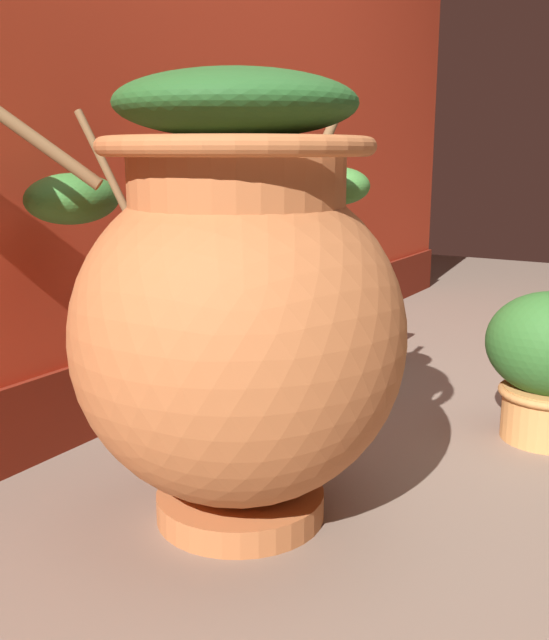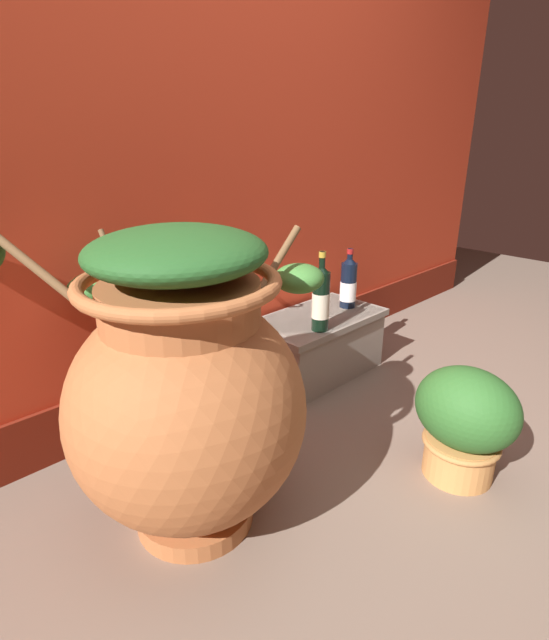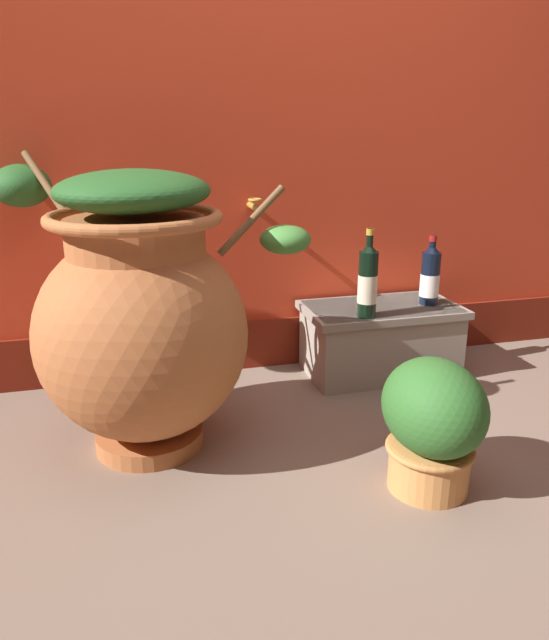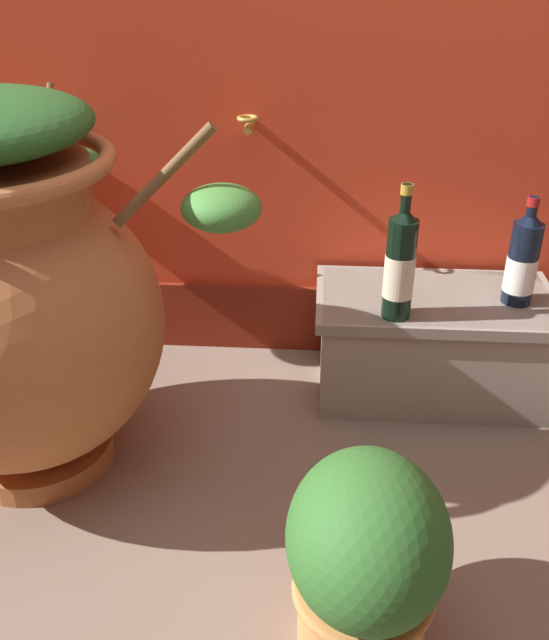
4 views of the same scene
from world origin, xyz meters
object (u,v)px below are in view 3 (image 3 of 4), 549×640
(wine_bottle_left, at_px, (368,281))
(wine_bottle_middle, at_px, (430,276))
(potted_shrub, at_px, (433,421))
(terracotta_urn, at_px, (140,314))

(wine_bottle_left, xyz_separation_m, wine_bottle_middle, (0.32, 0.10, -0.02))
(potted_shrub, bearing_deg, terracotta_urn, 148.58)
(terracotta_urn, height_order, wine_bottle_middle, terracotta_urn)
(wine_bottle_left, bearing_deg, terracotta_urn, -164.01)
(terracotta_urn, bearing_deg, potted_shrub, -31.42)
(terracotta_urn, bearing_deg, wine_bottle_left, 15.99)
(terracotta_urn, distance_m, wine_bottle_middle, 1.24)
(wine_bottle_middle, relative_size, potted_shrub, 0.73)
(potted_shrub, bearing_deg, wine_bottle_middle, 62.80)
(wine_bottle_middle, height_order, potted_shrub, wine_bottle_middle)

